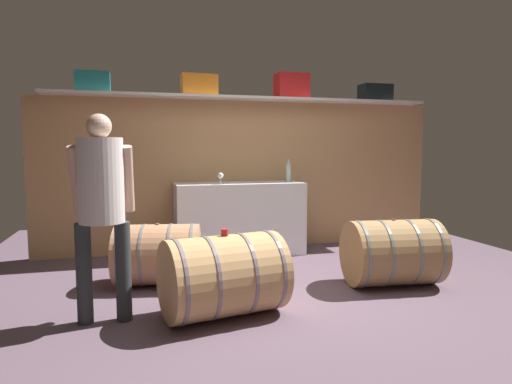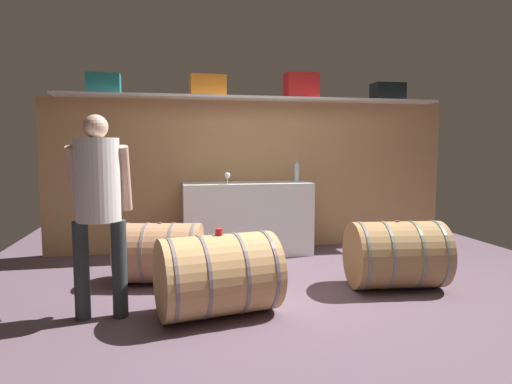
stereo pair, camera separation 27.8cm
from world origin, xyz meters
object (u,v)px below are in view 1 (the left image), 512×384
object	(u,v)px
toolcase_teal	(93,82)
tasting_cup	(225,232)
wine_glass	(221,176)
wine_barrel_flank	(393,252)
winemaker_pouring	(101,196)
work_cabinet	(239,218)
toolcase_orange	(199,85)
toolcase_red	(292,86)
wine_barrel_far	(158,254)
wine_barrel_near	(223,276)
wine_bottle_clear	(289,172)
toolcase_black	(375,93)

from	to	relation	value
toolcase_teal	tasting_cup	xyz separation A→B (m)	(1.11, -2.18, -1.41)
wine_glass	wine_barrel_flank	xyz separation A→B (m)	(1.41, -1.42, -0.67)
wine_barrel_flank	winemaker_pouring	xyz separation A→B (m)	(-2.62, -0.24, 0.65)
wine_glass	work_cabinet	bearing A→B (deg)	36.75
toolcase_orange	wine_barrel_flank	distance (m)	3.00
toolcase_orange	toolcase_red	world-z (taller)	toolcase_red
wine_barrel_far	wine_barrel_flank	world-z (taller)	wine_barrel_flank
toolcase_red	wine_barrel_near	world-z (taller)	toolcase_red
toolcase_red	tasting_cup	bearing A→B (deg)	-123.01
tasting_cup	wine_bottle_clear	bearing A→B (deg)	58.26
toolcase_teal	wine_bottle_clear	xyz separation A→B (m)	(2.31, -0.23, -1.06)
wine_barrel_flank	toolcase_teal	bearing A→B (deg)	153.04
wine_barrel_far	wine_barrel_near	bearing A→B (deg)	-53.34
toolcase_red	toolcase_teal	bearing A→B (deg)	178.17
toolcase_orange	work_cabinet	bearing A→B (deg)	-27.82
toolcase_teal	wine_barrel_near	distance (m)	3.01
wine_barrel_near	toolcase_teal	bearing A→B (deg)	105.72
toolcase_black	wine_barrel_far	distance (m)	3.70
toolcase_orange	wine_glass	bearing A→B (deg)	-69.54
toolcase_orange	wine_barrel_far	size ratio (longest dim) A/B	0.49
work_cabinet	wine_barrel_flank	world-z (taller)	work_cabinet
tasting_cup	wine_barrel_far	bearing A→B (deg)	116.09
toolcase_orange	wine_barrel_far	xyz separation A→B (m)	(-0.59, -1.23, -1.79)
wine_bottle_clear	wine_barrel_flank	xyz separation A→B (m)	(0.51, -1.59, -0.70)
wine_barrel_flank	winemaker_pouring	world-z (taller)	winemaker_pouring
wine_bottle_clear	tasting_cup	distance (m)	2.32
tasting_cup	toolcase_red	bearing A→B (deg)	58.82
work_cabinet	wine_barrel_flank	distance (m)	1.99
wine_barrel_flank	toolcase_red	bearing A→B (deg)	108.12
wine_barrel_near	tasting_cup	size ratio (longest dim) A/B	17.65
wine_barrel_near	wine_barrel_flank	xyz separation A→B (m)	(1.73, 0.36, -0.00)
toolcase_teal	toolcase_red	distance (m)	2.43
toolcase_teal	wine_barrel_near	size ratio (longest dim) A/B	0.37
work_cabinet	wine_barrel_near	xyz separation A→B (m)	(-0.59, -1.98, -0.12)
toolcase_black	wine_bottle_clear	distance (m)	1.71
toolcase_orange	wine_barrel_flank	bearing A→B (deg)	-52.82
toolcase_black	toolcase_red	bearing A→B (deg)	-179.48
wine_glass	toolcase_teal	bearing A→B (deg)	164.26
winemaker_pouring	toolcase_orange	bearing A→B (deg)	65.93
wine_barrel_near	tasting_cup	bearing A→B (deg)	-10.95
toolcase_black	work_cabinet	bearing A→B (deg)	-173.70
wine_glass	winemaker_pouring	size ratio (longest dim) A/B	0.09
wine_barrel_flank	wine_barrel_far	bearing A→B (deg)	170.61
toolcase_teal	wine_glass	distance (m)	1.83
toolcase_red	work_cabinet	distance (m)	1.84
toolcase_teal	wine_barrel_near	world-z (taller)	toolcase_teal
toolcase_teal	work_cabinet	world-z (taller)	toolcase_teal
wine_barrel_near	winemaker_pouring	world-z (taller)	winemaker_pouring
tasting_cup	wine_barrel_flank	bearing A→B (deg)	11.87
toolcase_teal	wine_barrel_far	distance (m)	2.26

